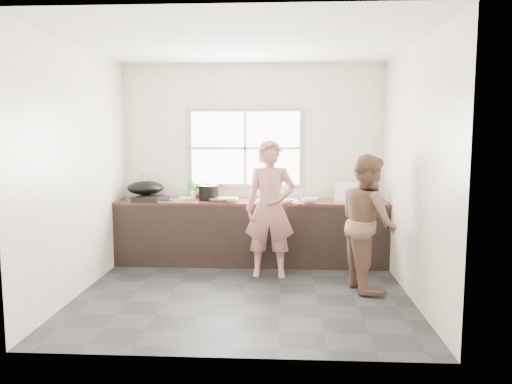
# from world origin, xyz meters

# --- Properties ---
(floor) EXTENTS (3.60, 3.20, 0.01)m
(floor) POSITION_xyz_m (0.00, 0.00, -0.01)
(floor) COLOR #252527
(floor) RESTS_ON ground
(ceiling) EXTENTS (3.60, 3.20, 0.01)m
(ceiling) POSITION_xyz_m (0.00, 0.00, 2.71)
(ceiling) COLOR silver
(ceiling) RESTS_ON wall_back
(wall_back) EXTENTS (3.60, 0.01, 2.70)m
(wall_back) POSITION_xyz_m (0.00, 1.60, 1.35)
(wall_back) COLOR silver
(wall_back) RESTS_ON ground
(wall_left) EXTENTS (0.01, 3.20, 2.70)m
(wall_left) POSITION_xyz_m (-1.80, 0.00, 1.35)
(wall_left) COLOR beige
(wall_left) RESTS_ON ground
(wall_right) EXTENTS (0.01, 3.20, 2.70)m
(wall_right) POSITION_xyz_m (1.80, 0.00, 1.35)
(wall_right) COLOR beige
(wall_right) RESTS_ON ground
(wall_front) EXTENTS (3.60, 0.01, 2.70)m
(wall_front) POSITION_xyz_m (0.00, -1.60, 1.35)
(wall_front) COLOR beige
(wall_front) RESTS_ON ground
(cabinet) EXTENTS (3.60, 0.62, 0.82)m
(cabinet) POSITION_xyz_m (0.00, 1.29, 0.41)
(cabinet) COLOR black
(cabinet) RESTS_ON floor
(countertop) EXTENTS (3.60, 0.64, 0.04)m
(countertop) POSITION_xyz_m (0.00, 1.29, 0.84)
(countertop) COLOR #371B16
(countertop) RESTS_ON cabinet
(sink) EXTENTS (0.55, 0.45, 0.02)m
(sink) POSITION_xyz_m (0.35, 1.29, 0.86)
(sink) COLOR silver
(sink) RESTS_ON countertop
(faucet) EXTENTS (0.02, 0.02, 0.30)m
(faucet) POSITION_xyz_m (0.35, 1.49, 1.01)
(faucet) COLOR silver
(faucet) RESTS_ON countertop
(window_frame) EXTENTS (1.60, 0.05, 1.10)m
(window_frame) POSITION_xyz_m (-0.10, 1.59, 1.55)
(window_frame) COLOR #9EA0A5
(window_frame) RESTS_ON wall_back
(window_glazing) EXTENTS (1.50, 0.01, 1.00)m
(window_glazing) POSITION_xyz_m (-0.10, 1.57, 1.55)
(window_glazing) COLOR white
(window_glazing) RESTS_ON window_frame
(woman) EXTENTS (0.58, 0.38, 1.57)m
(woman) POSITION_xyz_m (0.27, 0.69, 0.78)
(woman) COLOR tan
(woman) RESTS_ON floor
(person_side) EXTENTS (0.73, 0.86, 1.53)m
(person_side) POSITION_xyz_m (1.38, 0.25, 0.77)
(person_side) COLOR brown
(person_side) RESTS_ON floor
(cutting_board) EXTENTS (0.46, 0.46, 0.04)m
(cutting_board) POSITION_xyz_m (-0.38, 1.20, 0.88)
(cutting_board) COLOR #301E12
(cutting_board) RESTS_ON countertop
(cleaver) EXTENTS (0.24, 0.16, 0.01)m
(cleaver) POSITION_xyz_m (-0.38, 1.17, 0.90)
(cleaver) COLOR silver
(cleaver) RESTS_ON cutting_board
(bowl_mince) EXTENTS (0.22, 0.22, 0.05)m
(bowl_mince) POSITION_xyz_m (-0.26, 1.12, 0.89)
(bowl_mince) COLOR white
(bowl_mince) RESTS_ON countertop
(bowl_crabs) EXTENTS (0.22, 0.22, 0.06)m
(bowl_crabs) POSITION_xyz_m (0.77, 1.08, 0.89)
(bowl_crabs) COLOR silver
(bowl_crabs) RESTS_ON countertop
(bowl_held) EXTENTS (0.22, 0.22, 0.07)m
(bowl_held) POSITION_xyz_m (0.48, 1.08, 0.89)
(bowl_held) COLOR white
(bowl_held) RESTS_ON countertop
(black_pot) EXTENTS (0.34, 0.34, 0.19)m
(black_pot) POSITION_xyz_m (-0.58, 1.32, 0.96)
(black_pot) COLOR black
(black_pot) RESTS_ON countertop
(plate_food) EXTENTS (0.27, 0.27, 0.02)m
(plate_food) POSITION_xyz_m (-0.92, 1.43, 0.87)
(plate_food) COLOR silver
(plate_food) RESTS_ON countertop
(bottle_green) EXTENTS (0.15, 0.15, 0.29)m
(bottle_green) POSITION_xyz_m (-0.85, 1.52, 1.00)
(bottle_green) COLOR #338F2F
(bottle_green) RESTS_ON countertop
(bottle_brown_tall) EXTENTS (0.11, 0.11, 0.21)m
(bottle_brown_tall) POSITION_xyz_m (-0.61, 1.43, 0.97)
(bottle_brown_tall) COLOR #421910
(bottle_brown_tall) RESTS_ON countertop
(bottle_brown_short) EXTENTS (0.15, 0.15, 0.15)m
(bottle_brown_short) POSITION_xyz_m (-0.76, 1.52, 0.94)
(bottle_brown_short) COLOR #4A2512
(bottle_brown_short) RESTS_ON countertop
(glass_jar) EXTENTS (0.08, 0.08, 0.10)m
(glass_jar) POSITION_xyz_m (-0.79, 1.34, 0.91)
(glass_jar) COLOR white
(glass_jar) RESTS_ON countertop
(burner) EXTENTS (0.45, 0.45, 0.06)m
(burner) POSITION_xyz_m (-1.35, 1.18, 0.89)
(burner) COLOR black
(burner) RESTS_ON countertop
(wok) EXTENTS (0.57, 0.57, 0.18)m
(wok) POSITION_xyz_m (-1.46, 1.35, 1.01)
(wok) COLOR black
(wok) RESTS_ON burner
(dish_rack) EXTENTS (0.41, 0.32, 0.27)m
(dish_rack) POSITION_xyz_m (1.30, 1.24, 1.00)
(dish_rack) COLOR white
(dish_rack) RESTS_ON countertop
(pot_lid_left) EXTENTS (0.28, 0.28, 0.01)m
(pot_lid_left) POSITION_xyz_m (-1.01, 1.27, 0.87)
(pot_lid_left) COLOR silver
(pot_lid_left) RESTS_ON countertop
(pot_lid_right) EXTENTS (0.33, 0.33, 0.01)m
(pot_lid_right) POSITION_xyz_m (-1.03, 1.29, 0.87)
(pot_lid_right) COLOR #B5B9BD
(pot_lid_right) RESTS_ON countertop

